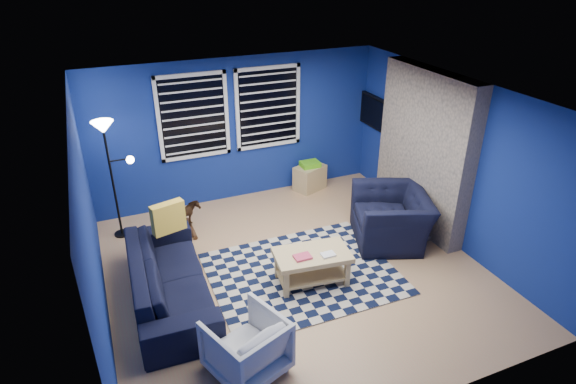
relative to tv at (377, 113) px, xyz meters
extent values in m
plane|color=tan|center=(-2.45, -2.00, -1.40)|extent=(5.00, 5.00, 0.00)
plane|color=white|center=(-2.45, -2.00, 1.10)|extent=(5.00, 5.00, 0.00)
plane|color=navy|center=(-2.45, 0.50, -0.15)|extent=(5.00, 0.00, 5.00)
plane|color=navy|center=(-4.95, -2.00, -0.15)|extent=(0.00, 5.00, 5.00)
plane|color=navy|center=(0.05, -2.00, -0.15)|extent=(0.00, 5.00, 5.00)
cube|color=gray|center=(-0.08, -1.50, -0.15)|extent=(0.26, 2.00, 2.50)
cube|color=black|center=(-0.22, -1.50, -1.05)|extent=(0.04, 0.70, 0.60)
cube|color=gray|center=(-0.35, -1.50, -1.36)|extent=(0.50, 1.20, 0.08)
cube|color=black|center=(-3.20, 0.48, 0.20)|extent=(1.05, 0.02, 1.30)
cube|color=white|center=(-3.20, 0.47, 0.88)|extent=(1.17, 0.05, 0.06)
cube|color=white|center=(-3.20, 0.47, -0.48)|extent=(1.17, 0.05, 0.06)
cube|color=black|center=(-1.90, 0.48, 0.20)|extent=(1.05, 0.02, 1.30)
cube|color=white|center=(-1.90, 0.47, 0.88)|extent=(1.17, 0.05, 0.06)
cube|color=white|center=(-1.90, 0.47, -0.48)|extent=(1.17, 0.05, 0.06)
cube|color=black|center=(0.00, 0.00, 0.00)|extent=(0.06, 1.00, 0.58)
cube|color=black|center=(-0.03, 0.00, 0.00)|extent=(0.01, 0.92, 0.50)
cube|color=black|center=(-2.39, -2.10, -1.39)|extent=(2.52, 2.02, 0.02)
imported|color=black|center=(-4.17, -1.94, -1.06)|extent=(2.35, 1.00, 0.68)
imported|color=black|center=(-0.78, -1.81, -1.01)|extent=(1.49, 1.40, 0.78)
imported|color=gray|center=(-3.64, -3.43, -1.06)|extent=(0.94, 0.95, 0.68)
imported|color=#422315|center=(-3.66, -0.37, -1.11)|extent=(0.38, 0.57, 0.44)
cube|color=tan|center=(-2.35, -2.32, -0.96)|extent=(1.05, 0.69, 0.07)
cube|color=tan|center=(-2.35, -2.32, -1.27)|extent=(0.95, 0.59, 0.03)
cube|color=#BE3654|center=(-2.52, -2.38, -0.91)|extent=(0.24, 0.19, 0.03)
cube|color=silver|center=(-2.19, -2.45, -0.91)|extent=(0.19, 0.15, 0.03)
cube|color=tan|center=(-2.77, -2.54, -1.19)|extent=(0.07, 0.07, 0.40)
cube|color=tan|center=(-1.93, -2.54, -1.19)|extent=(0.07, 0.07, 0.40)
cube|color=tan|center=(-2.77, -2.10, -1.19)|extent=(0.07, 0.07, 0.40)
cube|color=tan|center=(-1.93, -2.10, -1.19)|extent=(0.07, 0.07, 0.40)
cube|color=tan|center=(-1.18, 0.25, -1.17)|extent=(0.65, 0.55, 0.46)
cube|color=black|center=(-1.18, 0.25, -1.17)|extent=(0.57, 0.49, 0.37)
cube|color=#5FCD18|center=(-1.18, 0.25, -0.89)|extent=(0.41, 0.37, 0.09)
cylinder|color=black|center=(-4.60, -0.06, -1.39)|extent=(0.24, 0.24, 0.03)
cylinder|color=black|center=(-4.60, -0.06, -0.52)|extent=(0.04, 0.04, 1.74)
cone|color=white|center=(-4.60, -0.06, 0.38)|extent=(0.31, 0.31, 0.18)
sphere|color=white|center=(-4.30, -0.11, -0.15)|extent=(0.12, 0.12, 0.12)
cube|color=yellow|center=(-4.02, -1.39, -0.51)|extent=(0.46, 0.24, 0.42)
camera|label=1|loc=(-4.68, -7.05, 2.65)|focal=30.00mm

